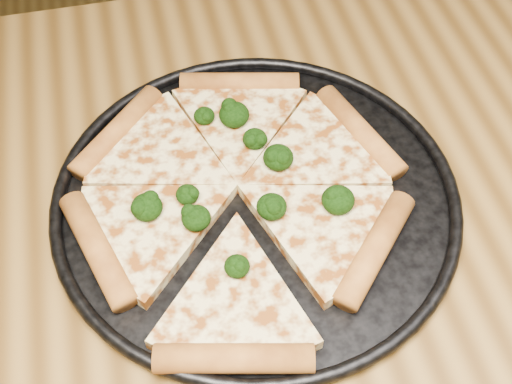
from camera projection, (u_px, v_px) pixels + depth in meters
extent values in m
cube|color=brown|center=(280.00, 316.00, 0.59)|extent=(1.20, 0.90, 0.04)
cylinder|color=black|center=(256.00, 201.00, 0.64)|extent=(0.37, 0.37, 0.01)
torus|color=black|center=(256.00, 196.00, 0.63)|extent=(0.38, 0.38, 0.01)
cylinder|color=#C57931|center=(360.00, 131.00, 0.67)|extent=(0.06, 0.13, 0.02)
cylinder|color=#C57931|center=(240.00, 83.00, 0.72)|extent=(0.13, 0.05, 0.02)
cylinder|color=#C57931|center=(117.00, 132.00, 0.67)|extent=(0.10, 0.11, 0.02)
cylinder|color=#C57931|center=(97.00, 249.00, 0.59)|extent=(0.06, 0.13, 0.02)
cylinder|color=#C57931|center=(234.00, 359.00, 0.53)|extent=(0.13, 0.05, 0.02)
cylinder|color=#C57931|center=(375.00, 249.00, 0.59)|extent=(0.10, 0.11, 0.02)
ellipsoid|color=black|center=(237.00, 266.00, 0.57)|extent=(0.02, 0.02, 0.02)
ellipsoid|color=black|center=(196.00, 218.00, 0.60)|extent=(0.03, 0.03, 0.02)
ellipsoid|color=black|center=(204.00, 116.00, 0.68)|extent=(0.02, 0.02, 0.02)
ellipsoid|color=black|center=(187.00, 194.00, 0.61)|extent=(0.02, 0.02, 0.02)
ellipsoid|color=black|center=(338.00, 200.00, 0.61)|extent=(0.03, 0.03, 0.02)
ellipsoid|color=black|center=(234.00, 115.00, 0.67)|extent=(0.03, 0.03, 0.02)
ellipsoid|color=black|center=(255.00, 139.00, 0.66)|extent=(0.02, 0.02, 0.02)
ellipsoid|color=black|center=(278.00, 157.00, 0.64)|extent=(0.03, 0.03, 0.02)
ellipsoid|color=black|center=(147.00, 207.00, 0.60)|extent=(0.03, 0.03, 0.02)
ellipsoid|color=black|center=(272.00, 207.00, 0.60)|extent=(0.03, 0.03, 0.02)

